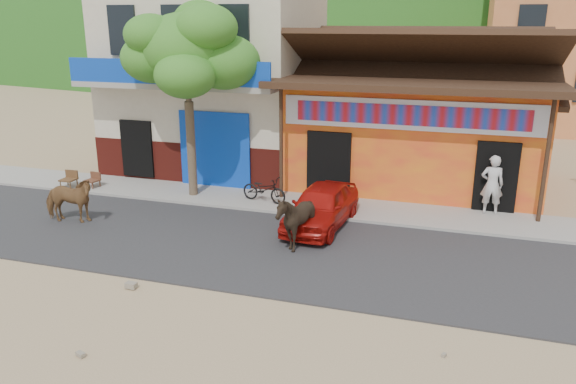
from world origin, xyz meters
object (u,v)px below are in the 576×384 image
Objects in this scene: cow_dark at (296,221)px; cafe_chair_right at (91,174)px; red_car at (321,206)px; scooter at (264,189)px; cafe_chair_left at (68,172)px; cow_tan at (69,200)px; pedestrian at (492,185)px; tree at (189,102)px.

cafe_chair_right is (-8.01, 2.84, -0.20)m from cow_dark.
scooter is (-2.16, 1.36, -0.12)m from red_car.
cow_dark is at bearing -10.36° from cafe_chair_right.
cow_tan is at bearing -52.68° from cafe_chair_left.
cow_dark reaches higher than cafe_chair_left.
cafe_chair_left is at bearing 0.89° from pedestrian.
cafe_chair_right is (-1.38, 2.93, -0.12)m from cow_tan.
scooter is 1.66× the size of cafe_chair_right.
cow_dark is 0.84× the size of pedestrian.
pedestrian is (11.34, 4.11, 0.29)m from cow_tan.
tree is at bearing -44.47° from cow_tan.
tree is 5.87m from cow_dark.
pedestrian is at bearing 14.45° from cafe_chair_right.
cow_tan is 5.67m from scooter.
cafe_chair_left is at bearing 105.77° from scooter.
cafe_chair_right is at bearing 104.21° from scooter.
cafe_chair_left is at bearing -139.44° from cow_dark.
pedestrian is (9.10, 0.90, -2.13)m from tree.
cow_dark is at bearing -17.76° from cafe_chair_left.
pedestrian is at bearing -79.63° from cow_tan.
cow_tan reaches higher than red_car.
cafe_chair_left is (-6.85, -0.46, 0.11)m from scooter.
cafe_chair_left is (-9.01, 0.91, -0.01)m from red_car.
tree is at bearing 5.33° from cafe_chair_left.
cow_dark is 0.42× the size of red_car.
cafe_chair_right is (-6.08, -0.24, 0.06)m from scooter.
cow_tan is 1.03× the size of scooter.
pedestrian reaches higher than scooter.
pedestrian is 12.79m from cafe_chair_right.
red_car is at bearing 139.81° from cow_dark.
cow_dark is at bearing -35.42° from tree.
cafe_chair_left is (-2.16, 2.71, -0.07)m from cow_tan.
cow_tan reaches higher than scooter.
cafe_chair_left reaches higher than scooter.
cafe_chair_left is (-4.40, -0.50, -2.49)m from tree.
scooter is 6.08m from cafe_chair_right.
pedestrian is (4.71, 4.02, 0.22)m from cow_dark.
scooter is (-1.94, 3.08, -0.26)m from cow_dark.
cafe_chair_left reaches higher than cafe_chair_right.
cow_tan is 3.24m from cafe_chair_right.
cow_dark is (4.39, -3.12, -2.35)m from tree.
tree is at bearing 168.23° from red_car.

